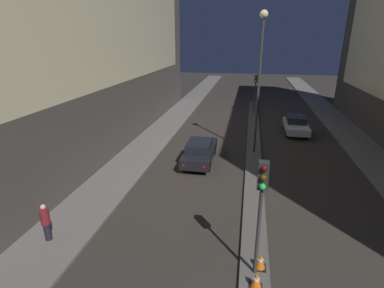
# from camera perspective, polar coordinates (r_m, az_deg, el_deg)

# --- Properties ---
(median_strip) EXTENTS (1.03, 32.45, 0.15)m
(median_strip) POSITION_cam_1_polar(r_m,az_deg,el_deg) (23.16, 11.66, -0.17)
(median_strip) COLOR #56544F
(median_strip) RESTS_ON ground
(traffic_light_near) EXTENTS (0.32, 0.42, 4.12)m
(traffic_light_near) POSITION_cam_1_polar(r_m,az_deg,el_deg) (9.60, 13.10, -9.30)
(traffic_light_near) COLOR #383838
(traffic_light_near) RESTS_ON median_strip
(traffic_light_mid) EXTENTS (0.32, 0.42, 4.12)m
(traffic_light_mid) POSITION_cam_1_polar(r_m,az_deg,el_deg) (32.22, 12.00, 11.05)
(traffic_light_mid) COLOR #383838
(traffic_light_mid) RESTS_ON median_strip
(street_lamp) EXTENTS (0.52, 0.52, 9.20)m
(street_lamp) POSITION_cam_1_polar(r_m,az_deg,el_deg) (20.20, 12.90, 14.91)
(street_lamp) COLOR #383838
(street_lamp) RESTS_ON median_strip
(traffic_cone_near) EXTENTS (0.43, 0.43, 0.61)m
(traffic_cone_near) POSITION_cam_1_polar(r_m,az_deg,el_deg) (10.68, 12.15, -24.04)
(traffic_cone_near) COLOR black
(traffic_cone_near) RESTS_ON median_strip
(traffic_cone_far) EXTENTS (0.43, 0.43, 0.58)m
(traffic_cone_far) POSITION_cam_1_polar(r_m,az_deg,el_deg) (11.39, 12.88, -20.89)
(traffic_cone_far) COLOR black
(traffic_cone_far) RESTS_ON median_strip
(car_left_lane) EXTENTS (1.75, 4.73, 1.49)m
(car_left_lane) POSITION_cam_1_polar(r_m,az_deg,el_deg) (19.56, 1.50, -1.35)
(car_left_lane) COLOR black
(car_left_lane) RESTS_ON ground
(car_right_lane) EXTENTS (1.78, 4.18, 1.42)m
(car_right_lane) POSITION_cam_1_polar(r_m,az_deg,el_deg) (27.08, 19.18, 3.46)
(car_right_lane) COLOR silver
(car_right_lane) RESTS_ON ground
(pedestrian_on_left_sidewalk) EXTENTS (0.35, 0.35, 1.59)m
(pedestrian_on_left_sidewalk) POSITION_cam_1_polar(r_m,az_deg,el_deg) (13.38, -26.10, -13.12)
(pedestrian_on_left_sidewalk) COLOR black
(pedestrian_on_left_sidewalk) RESTS_ON sidewalk_left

